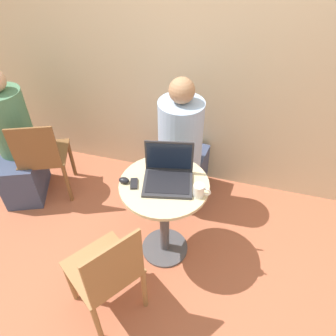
{
  "coord_description": "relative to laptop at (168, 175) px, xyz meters",
  "views": [
    {
      "loc": [
        0.45,
        -1.5,
        2.28
      ],
      "look_at": [
        0.01,
        0.05,
        0.84
      ],
      "focal_mm": 35.0,
      "sensor_mm": 36.0,
      "label": 1
    }
  ],
  "objects": [
    {
      "name": "person_seated",
      "position": [
        -0.03,
        0.56,
        -0.27
      ],
      "size": [
        0.38,
        0.56,
        1.25
      ],
      "color": "#3D4766",
      "rests_on": "ground_plane"
    },
    {
      "name": "person_background",
      "position": [
        -1.47,
        0.29,
        -0.29
      ],
      "size": [
        0.47,
        0.56,
        1.2
      ],
      "color": "#3D4766",
      "rests_on": "ground_plane"
    },
    {
      "name": "chair_background",
      "position": [
        -1.22,
        0.28,
        -0.35
      ],
      "size": [
        0.52,
        0.52,
        0.84
      ],
      "color": "brown",
      "rests_on": "ground_plane"
    },
    {
      "name": "chair_empty",
      "position": [
        -0.21,
        -0.61,
        -0.34
      ],
      "size": [
        0.56,
        0.56,
        0.87
      ],
      "color": "#9E7042",
      "rests_on": "ground_plane"
    },
    {
      "name": "computer_mouse",
      "position": [
        -0.28,
        -0.1,
        -0.03
      ],
      "size": [
        0.07,
        0.05,
        0.04
      ],
      "color": "black",
      "rests_on": "round_table"
    },
    {
      "name": "round_table",
      "position": [
        -0.02,
        -0.04,
        -0.27
      ],
      "size": [
        0.61,
        0.61,
        0.74
      ],
      "color": "#4C4C51",
      "rests_on": "ground_plane"
    },
    {
      "name": "back_wall",
      "position": [
        -0.02,
        0.93,
        0.51
      ],
      "size": [
        7.0,
        0.05,
        2.6
      ],
      "color": "beige",
      "rests_on": "ground_plane"
    },
    {
      "name": "cell_phone",
      "position": [
        -0.21,
        -0.1,
        -0.04
      ],
      "size": [
        0.07,
        0.11,
        0.02
      ],
      "color": "black",
      "rests_on": "round_table"
    },
    {
      "name": "laptop",
      "position": [
        0.0,
        0.0,
        0.0
      ],
      "size": [
        0.38,
        0.33,
        0.26
      ],
      "color": "#2D2D33",
      "rests_on": "round_table"
    },
    {
      "name": "ground_plane",
      "position": [
        -0.02,
        -0.04,
        -0.79
      ],
      "size": [
        12.0,
        12.0,
        0.0
      ],
      "primitive_type": "plane",
      "color": "#B26042"
    },
    {
      "name": "coffee_cup",
      "position": [
        0.23,
        -0.08,
        -0.01
      ],
      "size": [
        0.12,
        0.07,
        0.09
      ],
      "color": "white",
      "rests_on": "round_table"
    }
  ]
}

